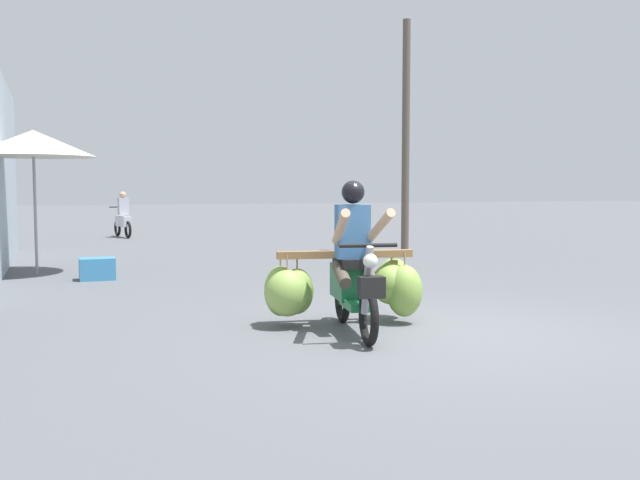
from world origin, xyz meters
The scene contains 6 objects.
ground_plane centered at (0.00, 0.00, 0.00)m, with size 120.00×120.00×0.00m, color #56595E.
motorbike_main_loaded centered at (-0.72, 0.68, 0.50)m, with size 1.86×1.74×1.58m.
motorbike_distant_ahead_left centered at (-1.71, 15.86, 0.57)m, with size 0.57×1.60×1.40m.
market_umbrella_near_shop centered at (-3.98, 6.84, 2.27)m, with size 2.11×2.11×2.50m.
produce_crate centered at (-3.03, 5.74, 0.18)m, with size 0.56×0.40×0.36m, color teal.
utility_pole centered at (4.01, 8.36, 2.68)m, with size 0.18×0.18×5.37m, color brown.
Camera 1 is at (-3.67, -6.22, 1.50)m, focal length 39.31 mm.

